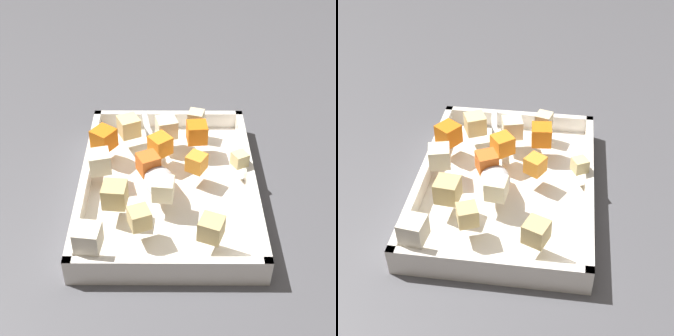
% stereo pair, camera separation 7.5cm
% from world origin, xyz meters
% --- Properties ---
extents(ground_plane, '(4.00, 4.00, 0.00)m').
position_xyz_m(ground_plane, '(0.00, 0.00, 0.00)').
color(ground_plane, '#4C4C51').
extents(baking_dish, '(0.36, 0.27, 0.04)m').
position_xyz_m(baking_dish, '(-0.01, 0.01, 0.01)').
color(baking_dish, white).
rests_on(baking_dish, ground_plane).
extents(carrot_chunk_near_right, '(0.04, 0.04, 0.03)m').
position_xyz_m(carrot_chunk_near_right, '(-0.09, 0.06, 0.06)').
color(carrot_chunk_near_right, orange).
rests_on(carrot_chunk_near_right, baking_dish).
extents(carrot_chunk_near_spoon, '(0.04, 0.04, 0.03)m').
position_xyz_m(carrot_chunk_near_spoon, '(-0.02, 0.06, 0.06)').
color(carrot_chunk_near_spoon, orange).
rests_on(carrot_chunk_near_spoon, baking_dish).
extents(carrot_chunk_rim_edge, '(0.04, 0.04, 0.03)m').
position_xyz_m(carrot_chunk_rim_edge, '(-0.06, -0.00, 0.06)').
color(carrot_chunk_rim_edge, orange).
rests_on(carrot_chunk_rim_edge, baking_dish).
extents(carrot_chunk_under_handle, '(0.05, 0.05, 0.03)m').
position_xyz_m(carrot_chunk_under_handle, '(-0.08, -0.09, 0.06)').
color(carrot_chunk_under_handle, orange).
rests_on(carrot_chunk_under_handle, baking_dish).
extents(carrot_chunk_far_right, '(0.04, 0.04, 0.03)m').
position_xyz_m(carrot_chunk_far_right, '(-0.01, -0.02, 0.06)').
color(carrot_chunk_far_right, orange).
rests_on(carrot_chunk_far_right, baking_dish).
extents(potato_chunk_heap_side, '(0.04, 0.04, 0.03)m').
position_xyz_m(potato_chunk_heap_side, '(0.06, -0.06, 0.06)').
color(potato_chunk_heap_side, tan).
rests_on(potato_chunk_heap_side, baking_dish).
extents(potato_chunk_front_center, '(0.03, 0.03, 0.03)m').
position_xyz_m(potato_chunk_front_center, '(0.05, 0.01, 0.06)').
color(potato_chunk_front_center, beige).
rests_on(potato_chunk_front_center, baking_dish).
extents(potato_chunk_corner_se, '(0.04, 0.04, 0.03)m').
position_xyz_m(potato_chunk_corner_se, '(0.13, 0.07, 0.06)').
color(potato_chunk_corner_se, tan).
rests_on(potato_chunk_corner_se, baking_dish).
extents(potato_chunk_heap_top, '(0.03, 0.03, 0.02)m').
position_xyz_m(potato_chunk_heap_top, '(-0.03, 0.13, 0.06)').
color(potato_chunk_heap_top, '#E0CC89').
rests_on(potato_chunk_heap_top, baking_dish).
extents(potato_chunk_corner_ne, '(0.04, 0.04, 0.03)m').
position_xyz_m(potato_chunk_corner_ne, '(-0.11, 0.01, 0.06)').
color(potato_chunk_corner_ne, beige).
rests_on(potato_chunk_corner_ne, baking_dish).
extents(potato_chunk_far_left, '(0.03, 0.03, 0.03)m').
position_xyz_m(potato_chunk_far_left, '(-0.14, 0.06, 0.06)').
color(potato_chunk_far_left, beige).
rests_on(potato_chunk_far_left, baking_dish).
extents(potato_chunk_center, '(0.04, 0.04, 0.03)m').
position_xyz_m(potato_chunk_center, '(0.11, -0.03, 0.06)').
color(potato_chunk_center, tan).
rests_on(potato_chunk_center, baking_dish).
extents(potato_chunk_mid_left, '(0.04, 0.04, 0.03)m').
position_xyz_m(potato_chunk_mid_left, '(-0.11, -0.05, 0.06)').
color(potato_chunk_mid_left, '#E0CC89').
rests_on(potato_chunk_mid_left, baking_dish).
extents(parsnip_chunk_mid_right, '(0.04, 0.04, 0.03)m').
position_xyz_m(parsnip_chunk_mid_right, '(0.15, -0.09, 0.06)').
color(parsnip_chunk_mid_right, silver).
rests_on(parsnip_chunk_mid_right, baking_dish).
extents(parsnip_chunk_corner_nw, '(0.04, 0.04, 0.03)m').
position_xyz_m(parsnip_chunk_corner_nw, '(-0.01, -0.09, 0.06)').
color(parsnip_chunk_corner_nw, beige).
rests_on(parsnip_chunk_corner_nw, baking_dish).
extents(serving_spoon, '(0.24, 0.07, 0.02)m').
position_xyz_m(serving_spoon, '(0.01, -0.00, 0.05)').
color(serving_spoon, silver).
rests_on(serving_spoon, baking_dish).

